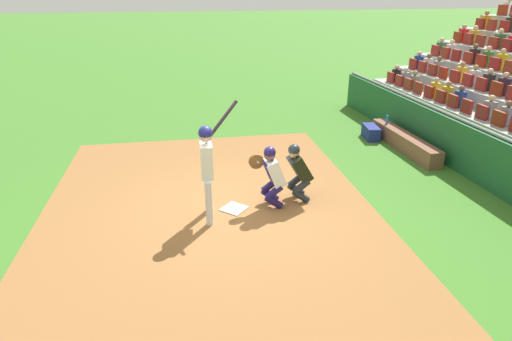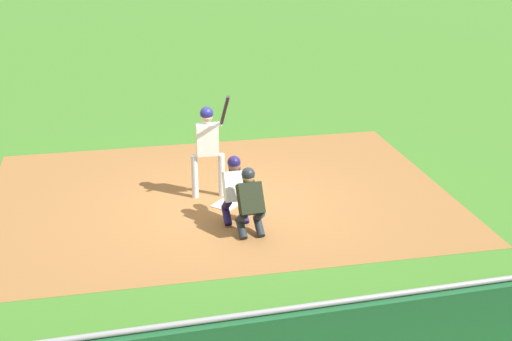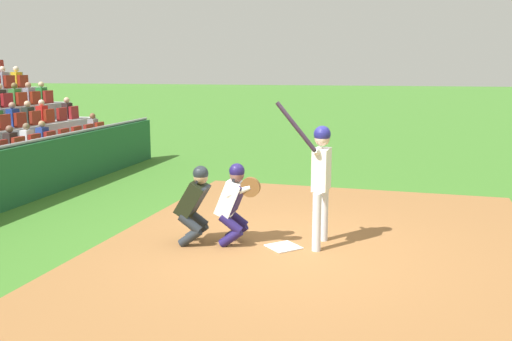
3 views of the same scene
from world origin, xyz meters
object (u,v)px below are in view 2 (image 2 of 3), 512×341
object	(u,v)px
catcher_crouching	(235,186)
dugout_bench	(482,322)
home_plate_marker	(226,205)
home_plate_umpire	(250,199)
batter_at_plate	(208,141)

from	to	relation	value
catcher_crouching	dugout_bench	bearing A→B (deg)	-60.78
catcher_crouching	dugout_bench	size ratio (longest dim) A/B	0.42
home_plate_marker	dugout_bench	size ratio (longest dim) A/B	0.14
home_plate_umpire	home_plate_marker	bearing A→B (deg)	96.24
catcher_crouching	batter_at_plate	bearing A→B (deg)	100.97
home_plate_marker	catcher_crouching	world-z (taller)	catcher_crouching
home_plate_marker	home_plate_umpire	size ratio (longest dim) A/B	0.35
catcher_crouching	home_plate_umpire	bearing A→B (deg)	-77.97
home_plate_marker	dugout_bench	distance (m)	5.72
home_plate_umpire	dugout_bench	world-z (taller)	home_plate_umpire
home_plate_umpire	dugout_bench	distance (m)	4.47
batter_at_plate	dugout_bench	size ratio (longest dim) A/B	0.73
catcher_crouching	home_plate_umpire	distance (m)	0.61
catcher_crouching	dugout_bench	xyz separation A→B (m)	(2.45, -4.38, -0.50)
home_plate_marker	home_plate_umpire	world-z (taller)	home_plate_umpire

